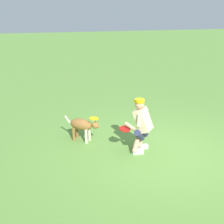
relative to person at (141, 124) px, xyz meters
The scene contains 5 objects.
ground_plane 0.89m from the person, 158.58° to the left, with size 60.00×60.00×0.00m, color #608F3D.
person is the anchor object (origin of this frame).
dog 1.54m from the person, 33.72° to the right, with size 0.86×0.65×0.61m.
frisbee_flying 1.21m from the person, 34.16° to the right, with size 0.23×0.23×0.02m, color yellow.
frisbee_held 0.40m from the person, ahead, with size 0.25×0.25×0.02m, color red.
Camera 1 is at (2.48, 5.52, 3.32)m, focal length 45.67 mm.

